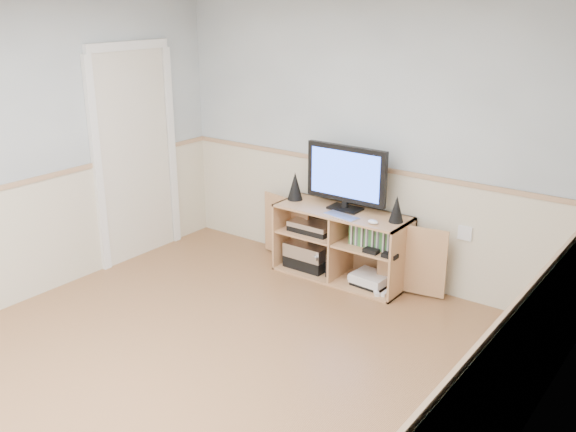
% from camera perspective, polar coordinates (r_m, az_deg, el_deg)
% --- Properties ---
extents(room, '(4.04, 4.54, 2.54)m').
position_cam_1_polar(room, '(4.18, -8.59, 1.21)').
color(room, '#AA794B').
rests_on(room, ground).
extents(media_cabinet, '(1.94, 0.47, 0.65)m').
position_cam_1_polar(media_cabinet, '(5.90, 5.04, -2.33)').
color(media_cabinet, tan).
rests_on(media_cabinet, floor).
extents(monitor, '(0.79, 0.18, 0.59)m').
position_cam_1_polar(monitor, '(5.70, 5.19, 3.60)').
color(monitor, black).
rests_on(monitor, media_cabinet).
extents(speaker_left, '(0.14, 0.14, 0.27)m').
position_cam_1_polar(speaker_left, '(6.01, 0.64, 2.69)').
color(speaker_left, black).
rests_on(speaker_left, media_cabinet).
extents(speaker_right, '(0.13, 0.13, 0.23)m').
position_cam_1_polar(speaker_right, '(5.49, 9.63, 0.62)').
color(speaker_right, black).
rests_on(speaker_right, media_cabinet).
extents(keyboard, '(0.34, 0.18, 0.01)m').
position_cam_1_polar(keyboard, '(5.60, 4.77, -0.00)').
color(keyboard, silver).
rests_on(keyboard, media_cabinet).
extents(mouse, '(0.10, 0.08, 0.04)m').
position_cam_1_polar(mouse, '(5.45, 7.56, -0.52)').
color(mouse, white).
rests_on(mouse, media_cabinet).
extents(av_components, '(0.51, 0.31, 0.47)m').
position_cam_1_polar(av_components, '(6.07, 2.05, -2.81)').
color(av_components, black).
rests_on(av_components, media_cabinet).
extents(game_consoles, '(0.45, 0.30, 0.11)m').
position_cam_1_polar(game_consoles, '(5.81, 7.31, -5.60)').
color(game_consoles, white).
rests_on(game_consoles, media_cabinet).
extents(game_cases, '(0.40, 0.14, 0.19)m').
position_cam_1_polar(game_cases, '(5.64, 7.55, -1.82)').
color(game_cases, '#3F8C3F').
rests_on(game_cases, media_cabinet).
extents(wall_outlet, '(0.12, 0.03, 0.12)m').
position_cam_1_polar(wall_outlet, '(5.54, 15.47, -1.47)').
color(wall_outlet, white).
rests_on(wall_outlet, wall_back).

